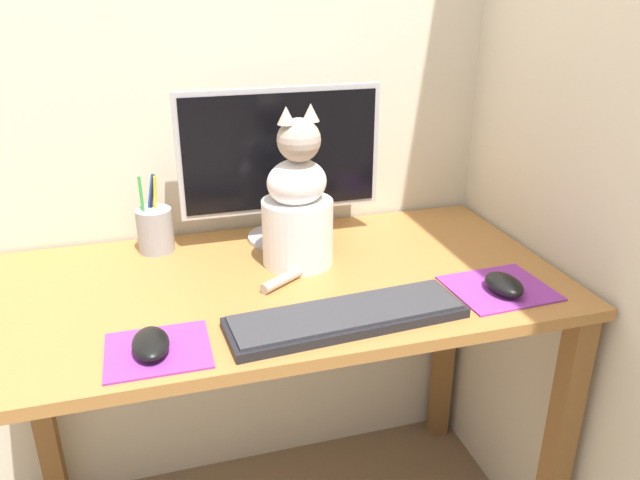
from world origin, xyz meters
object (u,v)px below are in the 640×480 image
at_px(monitor, 281,161).
at_px(cat, 298,207).
at_px(computer_mouse_right, 504,284).
at_px(pen_cup, 155,229).
at_px(keyboard, 347,317).
at_px(computer_mouse_left, 151,344).

distance_m(monitor, cat, 0.16).
bearing_deg(computer_mouse_right, pen_cup, 147.88).
height_order(keyboard, pen_cup, pen_cup).
relative_size(computer_mouse_right, cat, 0.28).
relative_size(monitor, computer_mouse_left, 4.55).
bearing_deg(cat, pen_cup, 137.95).
bearing_deg(keyboard, pen_cup, 122.53).
bearing_deg(cat, keyboard, -99.93).
height_order(cat, pen_cup, cat).
relative_size(monitor, computer_mouse_right, 4.73).
relative_size(monitor, keyboard, 1.04).
height_order(computer_mouse_right, cat, cat).
relative_size(keyboard, computer_mouse_left, 4.37).
bearing_deg(monitor, cat, -89.15).
xyz_separation_m(monitor, computer_mouse_left, (-0.33, -0.43, -0.18)).
bearing_deg(cat, computer_mouse_left, -153.85).
distance_m(monitor, computer_mouse_right, 0.57).
distance_m(computer_mouse_right, pen_cup, 0.79).
relative_size(computer_mouse_left, computer_mouse_right, 1.04).
xyz_separation_m(monitor, pen_cup, (-0.30, 0.01, -0.14)).
relative_size(keyboard, cat, 1.29).
relative_size(keyboard, pen_cup, 2.53).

